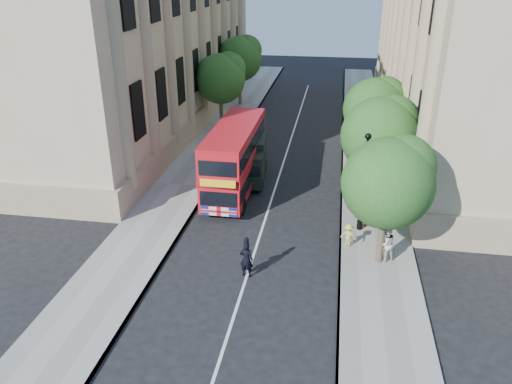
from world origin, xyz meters
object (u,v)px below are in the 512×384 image
at_px(double_decker_bus, 235,157).
at_px(box_van, 249,161).
at_px(woman_pedestrian, 386,244).
at_px(lamp_post, 363,187).
at_px(police_constable, 246,259).

relative_size(double_decker_bus, box_van, 1.78).
xyz_separation_m(box_van, woman_pedestrian, (7.86, -8.54, -0.32)).
bearing_deg(double_decker_bus, lamp_post, -27.98).
relative_size(lamp_post, box_van, 1.07).
height_order(lamp_post, box_van, lamp_post).
xyz_separation_m(police_constable, woman_pedestrian, (6.09, 2.13, 0.15)).
relative_size(double_decker_bus, woman_pedestrian, 4.95).
xyz_separation_m(double_decker_bus, box_van, (0.56, 1.73, -0.88)).
relative_size(box_van, police_constable, 2.87).
height_order(double_decker_bus, police_constable, double_decker_bus).
bearing_deg(police_constable, woman_pedestrian, -151.27).
relative_size(double_decker_bus, police_constable, 5.12).
bearing_deg(police_constable, lamp_post, -125.69).
bearing_deg(woman_pedestrian, double_decker_bus, -68.14).
xyz_separation_m(double_decker_bus, police_constable, (2.34, -8.94, -1.35)).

